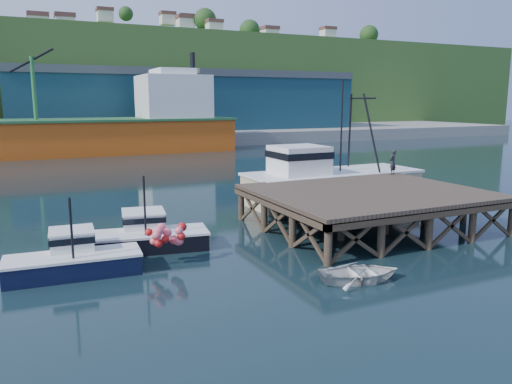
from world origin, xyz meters
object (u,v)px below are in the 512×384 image
trawler (330,178)px  dinghy (360,273)px  boat_navy (73,258)px  dockworker (393,162)px  boat_black (145,235)px

trawler → dinghy: trawler is taller
boat_navy → dockworker: (20.91, 5.30, 2.29)m
trawler → dockworker: size_ratio=7.58×
dinghy → dockworker: dockworker is taller
boat_navy → dinghy: (10.16, -5.72, -0.33)m
dinghy → dockworker: bearing=-30.9°
dinghy → boat_black: bearing=53.0°
dinghy → dockworker: 15.62m
dinghy → boat_navy: bearing=74.0°
trawler → boat_navy: bearing=-156.4°
boat_navy → dinghy: boat_navy is taller
boat_navy → trawler: (17.73, 8.02, 1.07)m
dinghy → dockworker: size_ratio=1.95×
boat_navy → trawler: 19.49m
trawler → dinghy: 15.75m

